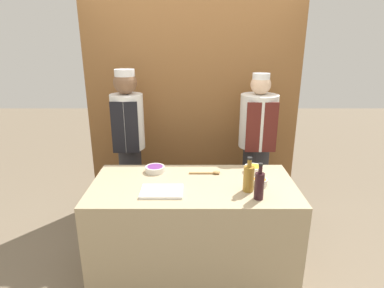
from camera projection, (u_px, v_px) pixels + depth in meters
name	position (u px, v px, depth m)	size (l,w,h in m)	color
ground_plane	(192.00, 275.00, 2.83)	(14.00, 14.00, 0.00)	#756651
cabinet_wall	(192.00, 111.00, 3.66)	(2.34, 0.18, 2.40)	brown
counter	(192.00, 232.00, 2.69)	(1.62, 0.79, 0.89)	tan
sauce_bowl_orange	(259.00, 182.00, 2.51)	(0.12, 0.12, 0.06)	silver
sauce_bowl_yellow	(252.00, 169.00, 2.76)	(0.15, 0.15, 0.05)	silver
sauce_bowl_purple	(154.00, 169.00, 2.77)	(0.17, 0.17, 0.05)	silver
cutting_board	(161.00, 191.00, 2.40)	(0.32, 0.22, 0.02)	white
bottle_vinegar	(247.00, 178.00, 2.40)	(0.08, 0.08, 0.27)	olive
bottle_wine	(258.00, 185.00, 2.28)	(0.07, 0.07, 0.27)	black
wooden_spoon	(208.00, 173.00, 2.73)	(0.27, 0.05, 0.03)	#B2844C
chef_left	(128.00, 145.00, 3.29)	(0.32, 0.32, 1.71)	#28282D
chef_right	(255.00, 149.00, 3.31)	(0.37, 0.37, 1.67)	#28282D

